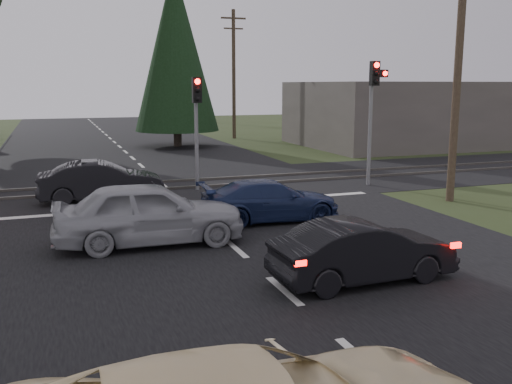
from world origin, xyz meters
name	(u,v)px	position (x,y,z in m)	size (l,w,h in m)	color
ground	(284,291)	(0.00, 0.00, 0.00)	(120.00, 120.00, 0.00)	#2D3819
road	(175,196)	(0.00, 10.00, 0.01)	(14.00, 100.00, 0.01)	black
rail_corridor	(165,186)	(0.00, 12.00, 0.01)	(120.00, 8.00, 0.01)	black
stop_line	(187,205)	(0.00, 8.20, 0.01)	(13.00, 0.35, 0.00)	silver
rail_near	(169,188)	(0.00, 11.20, 0.05)	(120.00, 0.12, 0.10)	#59544C
rail_far	(161,182)	(0.00, 12.80, 0.05)	(120.00, 0.12, 0.10)	#59544C
traffic_signal_right	(374,99)	(7.55, 9.47, 3.31)	(0.68, 0.48, 4.70)	slate
traffic_signal_center	(197,114)	(1.00, 10.68, 2.81)	(0.32, 0.48, 4.10)	slate
utility_pole_near	(459,57)	(8.50, 6.00, 4.73)	(1.80, 0.26, 9.00)	#4C3D2D
utility_pole_mid	(234,72)	(8.50, 30.00, 4.73)	(1.80, 0.26, 9.00)	#4C3D2D
utility_pole_far	(166,76)	(8.50, 55.00, 4.73)	(1.80, 0.26, 9.00)	#4C3D2D
conifer_tree	(175,49)	(3.50, 26.00, 5.99)	(5.20, 5.20, 11.00)	#473D33
building_right	(412,114)	(18.00, 22.00, 2.00)	(14.00, 10.00, 4.00)	#59514C
dark_hatchback	(363,252)	(1.67, -0.01, 0.61)	(1.29, 3.71, 1.22)	black
silver_car	(149,213)	(-1.84, 4.10, 0.78)	(1.84, 4.57, 1.56)	#96979D
blue_sedan	(270,201)	(1.79, 5.40, 0.59)	(1.64, 4.04, 1.17)	#182349
dark_car_far	(101,181)	(-2.50, 9.88, 0.67)	(1.42, 4.06, 1.34)	black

